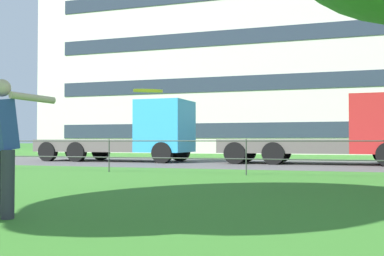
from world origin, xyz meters
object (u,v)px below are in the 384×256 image
(person_thrower, at_px, (2,142))
(frisbee, at_px, (148,91))
(flatbed_truck_left, at_px, (136,135))
(flatbed_truck_far_right, at_px, (338,134))
(apartment_building_background, at_px, (246,49))

(person_thrower, bearing_deg, frisbee, -21.29)
(person_thrower, height_order, frisbee, person_thrower)
(flatbed_truck_left, distance_m, flatbed_truck_far_right, 8.85)
(flatbed_truck_far_right, bearing_deg, apartment_building_background, 111.67)
(frisbee, relative_size, apartment_building_background, 0.01)
(flatbed_truck_far_right, xyz_separation_m, apartment_building_background, (-7.50, 18.89, 7.54))
(flatbed_truck_left, bearing_deg, frisbee, -64.74)
(frisbee, relative_size, flatbed_truck_far_right, 0.05)
(flatbed_truck_left, xyz_separation_m, flatbed_truck_far_right, (8.85, 0.19, 0.00))
(flatbed_truck_far_right, bearing_deg, flatbed_truck_left, -178.77)
(flatbed_truck_far_right, relative_size, apartment_building_background, 0.22)
(flatbed_truck_left, relative_size, flatbed_truck_far_right, 1.00)
(frisbee, bearing_deg, flatbed_truck_far_right, 84.43)
(person_thrower, height_order, flatbed_truck_left, flatbed_truck_left)
(flatbed_truck_left, height_order, flatbed_truck_far_right, same)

